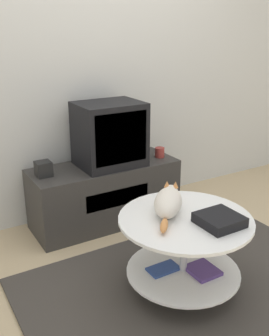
{
  "coord_description": "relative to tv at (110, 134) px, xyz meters",
  "views": [
    {
      "loc": [
        -1.32,
        -1.56,
        1.51
      ],
      "look_at": [
        -0.06,
        0.55,
        0.61
      ],
      "focal_mm": 42.0,
      "sensor_mm": 36.0,
      "label": 1
    }
  ],
  "objects": [
    {
      "name": "mug",
      "position": [
        0.44,
        -0.04,
        -0.2
      ],
      "size": [
        0.08,
        0.08,
        0.08
      ],
      "color": "#99332D",
      "rests_on": "tv_stand"
    },
    {
      "name": "dvd_box",
      "position": [
        0.04,
        -1.19,
        -0.2
      ],
      "size": [
        0.22,
        0.22,
        0.06
      ],
      "color": "black",
      "rests_on": "coffee_table"
    },
    {
      "name": "cat",
      "position": [
        -0.11,
        -0.92,
        -0.17
      ],
      "size": [
        0.37,
        0.42,
        0.13
      ],
      "rotation": [
        0.0,
        0.0,
        0.86
      ],
      "color": "silver",
      "rests_on": "coffee_table"
    },
    {
      "name": "tv",
      "position": [
        0.0,
        0.0,
        0.0
      ],
      "size": [
        0.49,
        0.38,
        0.49
      ],
      "color": "black",
      "rests_on": "tv_stand"
    },
    {
      "name": "speaker",
      "position": [
        -0.52,
        0.03,
        -0.19
      ],
      "size": [
        0.11,
        0.11,
        0.11
      ],
      "color": "black",
      "rests_on": "tv_stand"
    },
    {
      "name": "rug",
      "position": [
        0.01,
        -1.01,
        -0.72
      ],
      "size": [
        1.98,
        1.28,
        0.02
      ],
      "color": "#3D3833",
      "rests_on": "ground_plane"
    },
    {
      "name": "ground_plane",
      "position": [
        0.01,
        -1.01,
        -0.73
      ],
      "size": [
        12.0,
        12.0,
        0.0
      ],
      "primitive_type": "plane",
      "color": "tan"
    },
    {
      "name": "wall_back",
      "position": [
        0.01,
        0.32,
        0.57
      ],
      "size": [
        8.0,
        0.05,
        2.6
      ],
      "color": "silver",
      "rests_on": "ground_plane"
    },
    {
      "name": "coffee_table",
      "position": [
        -0.06,
        -1.04,
        -0.4
      ],
      "size": [
        0.76,
        0.76,
        0.48
      ],
      "color": "#B2B2B7",
      "rests_on": "rug"
    },
    {
      "name": "tv_stand",
      "position": [
        -0.05,
        0.01,
        -0.49
      ],
      "size": [
        1.16,
        0.44,
        0.49
      ],
      "color": "#33302D",
      "rests_on": "ground_plane"
    }
  ]
}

